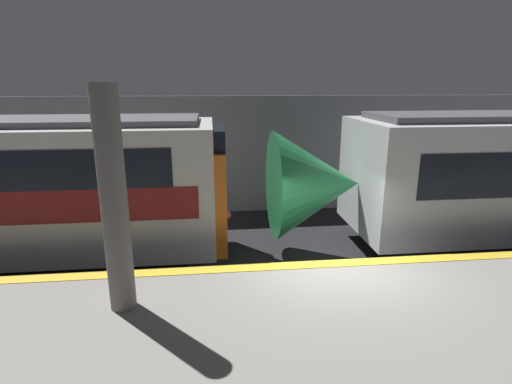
{
  "coord_description": "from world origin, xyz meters",
  "views": [
    {
      "loc": [
        -2.31,
        -6.88,
        4.42
      ],
      "look_at": [
        -1.41,
        1.06,
        2.23
      ],
      "focal_mm": 28.0,
      "sensor_mm": 36.0,
      "label": 1
    }
  ],
  "objects": [
    {
      "name": "ground_plane",
      "position": [
        0.0,
        0.0,
        0.0
      ],
      "size": [
        120.0,
        120.0,
        0.0
      ],
      "primitive_type": "plane",
      "color": "black"
    },
    {
      "name": "station_rear_barrier",
      "position": [
        0.0,
        6.73,
        2.01
      ],
      "size": [
        50.0,
        0.15,
        4.01
      ],
      "color": "gray",
      "rests_on": "ground"
    },
    {
      "name": "support_pillar_near",
      "position": [
        -3.72,
        -1.24,
        2.77
      ],
      "size": [
        0.38,
        0.38,
        3.32
      ],
      "color": "slate",
      "rests_on": "platform"
    },
    {
      "name": "platform",
      "position": [
        0.0,
        -2.17,
        0.55
      ],
      "size": [
        40.0,
        4.34,
        1.12
      ],
      "color": "gray",
      "rests_on": "ground"
    }
  ]
}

